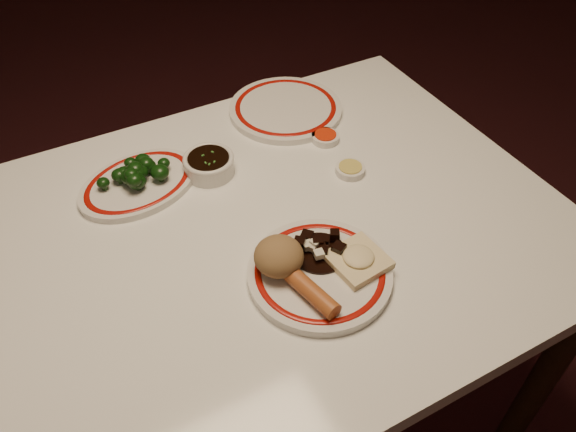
# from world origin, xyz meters

# --- Properties ---
(ground) EXTENTS (7.00, 7.00, 0.00)m
(ground) POSITION_xyz_m (0.00, 0.00, 0.00)
(ground) COLOR black
(ground) RESTS_ON ground
(dining_table) EXTENTS (1.20, 0.90, 0.75)m
(dining_table) POSITION_xyz_m (0.00, 0.00, 0.66)
(dining_table) COLOR white
(dining_table) RESTS_ON ground
(main_plate) EXTENTS (0.32, 0.32, 0.02)m
(main_plate) POSITION_xyz_m (0.04, -0.16, 0.76)
(main_plate) COLOR silver
(main_plate) RESTS_ON dining_table
(rice_mound) EXTENTS (0.09, 0.09, 0.06)m
(rice_mound) POSITION_xyz_m (-0.02, -0.12, 0.80)
(rice_mound) COLOR olive
(rice_mound) RESTS_ON main_plate
(spring_roll) EXTENTS (0.06, 0.12, 0.03)m
(spring_roll) POSITION_xyz_m (-0.00, -0.20, 0.78)
(spring_roll) COLOR #AC5A2A
(spring_roll) RESTS_ON main_plate
(fried_wonton) EXTENTS (0.10, 0.10, 0.03)m
(fried_wonton) POSITION_xyz_m (0.11, -0.18, 0.78)
(fried_wonton) COLOR beige
(fried_wonton) RESTS_ON main_plate
(stirfry_heap) EXTENTS (0.10, 0.10, 0.03)m
(stirfry_heap) POSITION_xyz_m (0.06, -0.12, 0.78)
(stirfry_heap) COLOR black
(stirfry_heap) RESTS_ON main_plate
(broccoli_plate) EXTENTS (0.30, 0.28, 0.02)m
(broccoli_plate) POSITION_xyz_m (-0.17, 0.23, 0.76)
(broccoli_plate) COLOR silver
(broccoli_plate) RESTS_ON dining_table
(broccoli_pile) EXTENTS (0.16, 0.10, 0.05)m
(broccoli_pile) POSITION_xyz_m (-0.17, 0.23, 0.79)
(broccoli_pile) COLOR #23471C
(broccoli_pile) RESTS_ON broccoli_plate
(soy_bowl) EXTENTS (0.11, 0.11, 0.04)m
(soy_bowl) POSITION_xyz_m (-0.02, 0.20, 0.77)
(soy_bowl) COLOR silver
(soy_bowl) RESTS_ON dining_table
(sweet_sour_dish) EXTENTS (0.06, 0.06, 0.02)m
(sweet_sour_dish) POSITION_xyz_m (0.26, 0.18, 0.76)
(sweet_sour_dish) COLOR silver
(sweet_sour_dish) RESTS_ON dining_table
(mustard_dish) EXTENTS (0.06, 0.06, 0.02)m
(mustard_dish) POSITION_xyz_m (0.25, 0.06, 0.76)
(mustard_dish) COLOR silver
(mustard_dish) RESTS_ON dining_table
(far_plate) EXTENTS (0.32, 0.32, 0.02)m
(far_plate) POSITION_xyz_m (0.23, 0.33, 0.76)
(far_plate) COLOR silver
(far_plate) RESTS_ON dining_table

